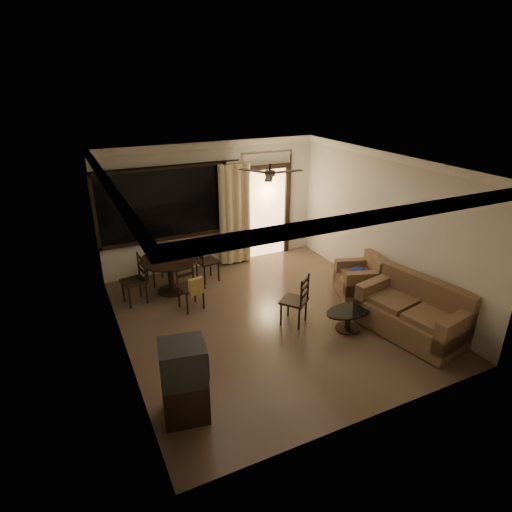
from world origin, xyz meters
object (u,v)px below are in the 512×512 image
dining_chair_south (191,294)px  sofa (414,314)px  dining_chair_east (207,268)px  coffee_table (348,317)px  tv_cabinet (184,381)px  armchair (362,279)px  dining_chair_north (158,271)px  side_chair (294,309)px  dining_table (170,266)px  dining_chair_west (135,289)px

dining_chair_south → sofa: same height
dining_chair_east → coffee_table: (1.55, -2.87, -0.03)m
dining_chair_south → tv_cabinet: 2.80m
dining_chair_east → armchair: bearing=-137.3°
armchair → coffee_table: (-1.02, -0.94, -0.09)m
dining_chair_east → dining_chair_north: bearing=60.3°
dining_chair_north → side_chair: bearing=113.6°
dining_table → dining_chair_north: dining_chair_north is taller
dining_table → dining_chair_south: dining_chair_south is taller
dining_chair_south → dining_table: bearing=89.9°
dining_chair_east → tv_cabinet: (-1.58, -3.63, 0.26)m
dining_chair_west → coffee_table: size_ratio=1.12×
tv_cabinet → armchair: (4.15, 1.70, -0.21)m
dining_chair_south → armchair: dining_chair_south is taller
dining_chair_east → armchair: dining_chair_east is taller
tv_cabinet → side_chair: size_ratio=1.15×
side_chair → dining_chair_south: bearing=-79.5°
dining_chair_south → side_chair: bearing=-51.8°
dining_chair_south → armchair: 3.37m
tv_cabinet → side_chair: 2.75m
dining_table → armchair: bearing=-27.6°
dining_chair_south → side_chair: 1.97m
dining_chair_north → coffee_table: 4.07m
dining_table → dining_chair_west: (-0.74, -0.15, -0.29)m
dining_table → dining_chair_north: bearing=106.4°
dining_chair_south → coffee_table: bearing=-50.7°
sofa → armchair: size_ratio=1.85×
sofa → dining_table: bearing=124.4°
dining_chair_west → tv_cabinet: (-0.01, -3.33, 0.26)m
tv_cabinet → sofa: size_ratio=0.58×
dining_chair_east → dining_chair_south: bearing=135.7°
sofa → coffee_table: sofa is taller
dining_chair_east → sofa: 4.23m
coffee_table → dining_chair_north: bearing=128.1°
dining_chair_west → tv_cabinet: 3.34m
dining_chair_south → sofa: size_ratio=0.51×
dining_chair_east → side_chair: size_ratio=1.01×
armchair → coffee_table: bearing=-119.2°
side_chair → dining_chair_east: bearing=-108.8°
coffee_table → side_chair: 0.94m
dining_chair_south → side_chair: (1.48, -1.30, -0.02)m
sofa → side_chair: 2.01m
dining_table → dining_chair_south: 0.90m
dining_chair_east → dining_chair_north: 1.02m
dining_chair_east → side_chair: dining_chair_east is taller
dining_chair_south → armchair: size_ratio=0.94×
coffee_table → dining_chair_west: bearing=140.5°
dining_chair_south → dining_chair_north: (-0.30, 1.33, -0.02)m
tv_cabinet → coffee_table: size_ratio=1.28×
dining_chair_south → dining_chair_north: same height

